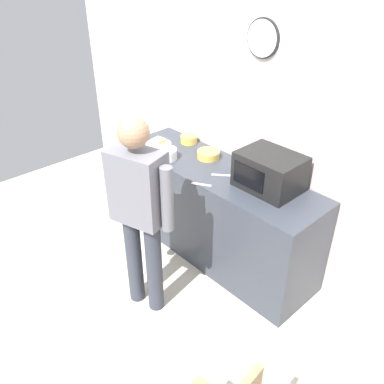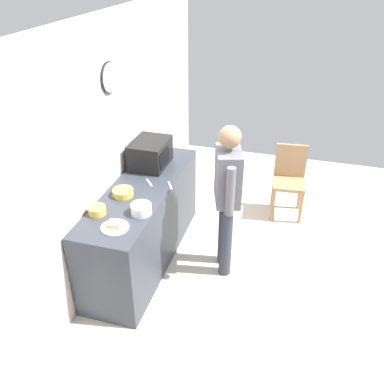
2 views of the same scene
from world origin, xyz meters
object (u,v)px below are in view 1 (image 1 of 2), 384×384
Objects in this scene: salad_bowl at (208,154)px; person_standing at (139,206)px; fork_utensil at (221,175)px; spoon_utensil at (202,184)px; sandwich_plate at (159,143)px; mixing_bowl at (189,139)px; cereal_bowl at (166,154)px; microwave at (270,172)px.

person_standing is (0.29, -1.01, 0.02)m from salad_bowl.
spoon_utensil is at bearing -90.25° from fork_utensil.
sandwich_plate is 1.54× the size of mixing_bowl.
sandwich_plate is at bearing -179.58° from fork_utensil.
fork_utensil is (0.86, 0.01, -0.02)m from sandwich_plate.
cereal_bowl is at bearing 170.76° from spoon_utensil.
person_standing is at bearing -52.47° from cereal_bowl.
microwave is at bearing 18.34° from fork_utensil.
microwave is at bearing 6.30° from sandwich_plate.
sandwich_plate is 0.15× the size of person_standing.
microwave reaches higher than salad_bowl.
sandwich_plate is 0.86m from fork_utensil.
mixing_bowl reaches higher than spoon_utensil.
cereal_bowl is at bearing -72.76° from mixing_bowl.
spoon_utensil is at bearing -137.37° from microwave.
mixing_bowl is 1.29m from person_standing.
sandwich_plate is 0.32m from cereal_bowl.
fork_utensil is at bearing -26.31° from salad_bowl.
salad_bowl is at bearing 178.08° from microwave.
spoon_utensil is at bearing -35.19° from mixing_bowl.
microwave is 1.11m from mixing_bowl.
microwave is 0.45m from fork_utensil.
person_standing reaches higher than salad_bowl.
salad_bowl is 1.28× the size of mixing_bowl.
microwave is at bearing -6.17° from mixing_bowl.
microwave is 2.94× the size of spoon_utensil.
cereal_bowl is (-0.25, -0.30, 0.01)m from salad_bowl.
person_standing reaches higher than mixing_bowl.
spoon_utensil is (0.86, -0.23, -0.02)m from sandwich_plate.
fork_utensil is (0.69, -0.25, -0.03)m from mixing_bowl.
mixing_bowl is 0.85m from spoon_utensil.
person_standing is at bearing -91.64° from fork_utensil.
cereal_bowl is at bearing 127.53° from person_standing.
cereal_bowl reaches higher than salad_bowl.
fork_utensil is at bearing 88.36° from person_standing.
salad_bowl reaches higher than sandwich_plate.
fork_utensil is (-0.40, -0.13, -0.15)m from microwave.
mixing_bowl is at bearing 107.24° from cereal_bowl.
person_standing reaches higher than sandwich_plate.
mixing_bowl is at bearing 57.20° from sandwich_plate.
microwave is 2.51× the size of cereal_bowl.
microwave is at bearing 66.71° from person_standing.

